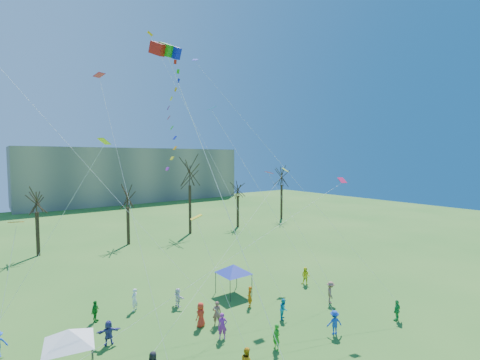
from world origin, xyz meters
TOP-DOWN VIEW (x-y plane):
  - distant_building at (22.00, 82.00)m, footprint 60.00×14.00m
  - bare_tree_row at (9.08, 35.64)m, footprint 70.11×7.43m
  - big_box_kite at (-3.21, 5.23)m, footprint 2.01×5.06m
  - canopy_tent_white at (-8.70, 8.13)m, footprint 3.61×3.61m
  - canopy_tent_blue at (5.54, 11.76)m, footprint 3.67×3.67m
  - festival_crowd at (-1.04, 6.93)m, footprint 26.59×14.49m
  - small_kites_aloft at (0.80, 10.96)m, footprint 28.01×18.45m

SIDE VIEW (x-z plane):
  - festival_crowd at x=-1.04m, z-range -0.07..1.78m
  - canopy_tent_blue at x=5.54m, z-range 0.96..3.71m
  - canopy_tent_white at x=-8.70m, z-range 0.96..3.71m
  - bare_tree_row at x=9.08m, z-range 1.10..13.50m
  - distant_building at x=22.00m, z-range 0.00..15.00m
  - small_kites_aloft at x=0.80m, z-range -3.34..31.02m
  - big_box_kite at x=-3.21m, z-range 5.63..24.02m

